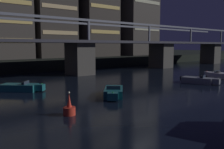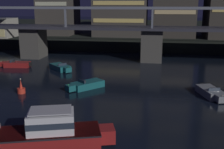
% 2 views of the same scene
% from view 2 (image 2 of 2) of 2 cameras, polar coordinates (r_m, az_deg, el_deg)
% --- Properties ---
extents(far_riverbank, '(240.00, 80.00, 2.20)m').
position_cam_2_polar(far_riverbank, '(98.38, 8.67, 8.83)').
color(far_riverbank, black).
rests_on(far_riverbank, ground).
extents(river_bridge, '(94.09, 6.40, 9.38)m').
position_cam_2_polar(river_bridge, '(50.32, 8.07, 7.33)').
color(river_bridge, '#4C4944').
rests_on(river_bridge, ground).
extents(cabin_cruiser_near_left, '(9.34, 4.93, 2.79)m').
position_cam_2_polar(cabin_cruiser_near_left, '(20.96, -12.84, -11.41)').
color(cabin_cruiser_near_left, maroon).
rests_on(cabin_cruiser_near_left, ground).
extents(speedboat_near_center, '(4.25, 4.51, 1.16)m').
position_cam_2_polar(speedboat_near_center, '(34.24, -5.27, -2.10)').
color(speedboat_near_center, '#196066').
rests_on(speedboat_near_center, ground).
extents(speedboat_mid_center, '(5.23, 2.12, 1.16)m').
position_cam_2_polar(speedboat_mid_center, '(48.16, -18.80, 1.96)').
color(speedboat_mid_center, maroon).
rests_on(speedboat_mid_center, ground).
extents(speedboat_mid_right, '(4.41, 4.36, 1.16)m').
position_cam_2_polar(speedboat_mid_right, '(44.14, -10.31, 1.43)').
color(speedboat_mid_right, '#196066').
rests_on(speedboat_mid_right, ground).
extents(speedboat_far_left, '(2.85, 5.16, 1.16)m').
position_cam_2_polar(speedboat_far_left, '(33.07, 19.36, -3.46)').
color(speedboat_far_left, gray).
rests_on(speedboat_far_left, ground).
extents(channel_buoy, '(0.90, 0.90, 1.76)m').
position_cam_2_polar(channel_buoy, '(33.82, -17.84, -2.85)').
color(channel_buoy, red).
rests_on(channel_buoy, ground).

